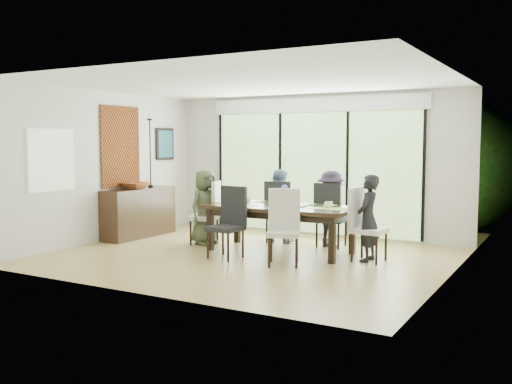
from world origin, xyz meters
The scene contains 62 objects.
floor centered at (0.00, 0.00, -0.01)m, with size 6.00×5.00×0.01m, color olive.
ceiling centered at (0.00, 0.00, 2.71)m, with size 6.00×5.00×0.01m, color white.
wall_back centered at (0.00, 2.51, 1.35)m, with size 6.00×0.02×2.70m, color beige.
wall_front centered at (0.00, -2.51, 1.35)m, with size 6.00×0.02×2.70m, color white.
wall_left centered at (-3.01, 0.00, 1.35)m, with size 0.02×5.00×2.70m, color beige.
wall_right centered at (3.01, 0.00, 1.35)m, with size 0.02×5.00×2.70m, color silver.
glass_doors centered at (0.00, 2.47, 1.20)m, with size 4.20×0.02×2.30m, color #598C3F.
blinds_header centered at (0.00, 2.46, 2.50)m, with size 4.40×0.06×0.28m, color white.
mullion_a centered at (-2.10, 2.46, 1.20)m, with size 0.05×0.04×2.30m, color black.
mullion_b centered at (-0.70, 2.46, 1.20)m, with size 0.05×0.04×2.30m, color black.
mullion_c centered at (0.70, 2.46, 1.20)m, with size 0.05×0.04×2.30m, color black.
mullion_d centered at (2.10, 2.46, 1.20)m, with size 0.05×0.04×2.30m, color black.
side_window centered at (-2.97, -1.20, 1.50)m, with size 0.02×0.90×1.00m, color #8CAD7F.
deck centered at (0.00, 3.40, -0.05)m, with size 6.00×1.80×0.10m, color brown.
rail_top centered at (0.00, 4.20, 0.55)m, with size 6.00×0.08×0.06m, color brown.
foliage_left centered at (-1.80, 5.20, 1.44)m, with size 3.20×3.20×3.20m, color #14380F.
foliage_mid centered at (0.40, 5.80, 1.80)m, with size 4.00×4.00×4.00m, color #14380F.
foliage_right centered at (2.20, 5.00, 1.26)m, with size 2.80×2.80×2.80m, color #14380F.
foliage_far centered at (-0.60, 6.50, 1.62)m, with size 3.60×3.60×3.60m, color #14380F.
table_top centered at (0.25, 0.61, 0.73)m, with size 2.43×1.11×0.06m, color black.
table_apron centered at (0.25, 0.61, 0.64)m, with size 2.23×0.91×0.10m, color black.
table_leg_fl centered at (-0.83, 0.18, 0.35)m, with size 0.09×0.09×0.70m, color black.
table_leg_fr centered at (1.33, 0.18, 0.35)m, with size 0.09×0.09×0.70m, color black.
table_leg_bl centered at (-0.83, 1.04, 0.35)m, with size 0.09×0.09×0.70m, color black.
table_leg_br centered at (1.33, 1.04, 0.35)m, with size 0.09×0.09×0.70m, color black.
chair_left_end centered at (-1.25, 0.61, 0.56)m, with size 0.47×0.47×1.11m, color beige, non-canonical shape.
chair_right_end centered at (1.75, 0.61, 0.56)m, with size 0.47×0.47×1.11m, color white, non-canonical shape.
chair_far_left centered at (-0.20, 1.46, 0.56)m, with size 0.47×0.47×1.11m, color black, non-canonical shape.
chair_far_right centered at (0.80, 1.46, 0.56)m, with size 0.47×0.47×1.11m, color black, non-canonical shape.
chair_near_left centered at (-0.25, -0.26, 0.56)m, with size 0.47×0.47×1.11m, color black, non-canonical shape.
chair_near_right centered at (0.75, -0.26, 0.56)m, with size 0.47×0.47×1.11m, color silver, non-canonical shape.
person_left_end centered at (-1.23, 0.61, 0.65)m, with size 0.61×0.38×1.31m, color #3F4A31.
person_right_end centered at (1.73, 0.61, 0.65)m, with size 0.61×0.38×1.31m, color black.
person_far_left centered at (-0.20, 1.44, 0.65)m, with size 0.61×0.38×1.31m, color #7087A1.
person_far_right centered at (0.80, 1.44, 0.65)m, with size 0.61×0.38×1.31m, color #241D2C.
placemat_left centered at (-0.70, 0.61, 0.76)m, with size 0.45×0.32×0.01m, color #9FBE44.
placemat_right centered at (1.20, 0.61, 0.76)m, with size 0.45×0.32×0.01m, color #8FAF3E.
placemat_far_l centered at (-0.20, 1.01, 0.76)m, with size 0.45×0.32×0.01m, color #9AB440.
placemat_far_r centered at (0.80, 1.01, 0.76)m, with size 0.45×0.32×0.01m, color #83BB42.
placemat_paper centered at (-0.30, 0.31, 0.76)m, with size 0.45×0.32×0.01m, color white.
tablet_far_l centered at (-0.10, 0.96, 0.77)m, with size 0.26×0.18×0.01m, color black.
tablet_far_r centered at (0.75, 0.96, 0.77)m, with size 0.24×0.17×0.01m, color black.
papers centered at (0.95, 0.56, 0.76)m, with size 0.30×0.22×0.00m, color white.
platter_base centered at (-0.30, 0.31, 0.78)m, with size 0.26×0.26×0.02m, color white.
platter_snacks centered at (-0.30, 0.31, 0.80)m, with size 0.20×0.20×0.01m, color #D25A18.
vase centered at (0.30, 0.66, 0.82)m, with size 0.08×0.08×0.12m, color silver.
hyacinth_stems centered at (0.30, 0.66, 0.94)m, with size 0.04×0.04×0.16m, color #337226.
hyacinth_blooms centered at (0.30, 0.66, 1.04)m, with size 0.11×0.11×0.11m, color #5369CF.
laptop centered at (-0.60, 0.51, 0.77)m, with size 0.33×0.21×0.03m, color silver.
cup_a centered at (-0.45, 0.76, 0.81)m, with size 0.13×0.13×0.10m, color white.
cup_b centered at (0.40, 0.51, 0.81)m, with size 0.10×0.10×0.09m, color white.
cup_c centered at (1.05, 0.71, 0.81)m, with size 0.13×0.13×0.10m, color white.
book centered at (0.50, 0.66, 0.77)m, with size 0.17×0.23×0.02m, color white.
sideboard centered at (-2.76, 0.64, 0.46)m, with size 0.46×1.64×0.92m, color black.
bowl centered at (-2.76, 0.54, 0.98)m, with size 0.49×0.49×0.12m, color brown.
candlestick_base centered at (-2.76, 0.99, 0.94)m, with size 0.10×0.10×0.04m, color black.
candlestick_shaft centered at (-2.76, 0.99, 1.58)m, with size 0.02×0.02×1.28m, color black.
candlestick_pan centered at (-2.76, 0.99, 2.22)m, with size 0.10×0.10×0.03m, color black.
candle centered at (-2.76, 0.99, 2.28)m, with size 0.04×0.04×0.10m, color silver.
tapestry centered at (-2.97, 0.40, 1.70)m, with size 0.02×1.00×1.50m, color #953F15.
art_frame centered at (-2.97, 1.70, 1.75)m, with size 0.03×0.55×0.65m, color black.
art_canvas centered at (-2.95, 1.70, 1.75)m, with size 0.01×0.45×0.55m, color #1A4A55.
Camera 1 is at (4.43, -7.57, 1.79)m, focal length 40.00 mm.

